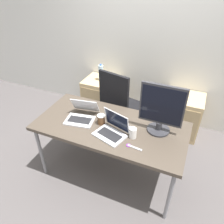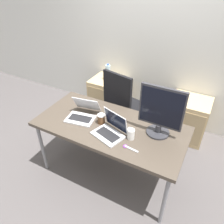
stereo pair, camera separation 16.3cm
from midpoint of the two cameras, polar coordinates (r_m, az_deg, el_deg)
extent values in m
plane|color=#514C4C|center=(2.93, 1.27, -15.31)|extent=(14.00, 14.00, 0.00)
cube|color=silver|center=(3.37, 13.40, 17.64)|extent=(10.00, 0.05, 2.60)
cube|color=#473D33|center=(2.40, 1.50, -3.85)|extent=(1.66, 0.79, 0.04)
cylinder|color=gray|center=(2.82, -16.14, -8.95)|extent=(0.04, 0.04, 0.73)
cylinder|color=gray|center=(2.32, 15.64, -21.58)|extent=(0.04, 0.04, 0.73)
cylinder|color=gray|center=(3.19, -8.22, -1.76)|extent=(0.04, 0.04, 0.73)
cylinder|color=gray|center=(2.77, 19.33, -10.70)|extent=(0.04, 0.04, 0.73)
cylinder|color=#232326|center=(3.46, 5.31, -5.45)|extent=(0.56, 0.56, 0.04)
cylinder|color=gray|center=(3.31, 5.53, -2.26)|extent=(0.05, 0.05, 0.45)
cube|color=black|center=(3.18, 5.75, 0.95)|extent=(0.57, 0.57, 0.07)
cube|color=black|center=(2.82, 3.02, 4.36)|extent=(0.44, 0.14, 0.60)
cube|color=tan|center=(3.76, 0.25, 4.03)|extent=(0.55, 0.47, 0.64)
cube|color=tan|center=(3.59, -1.55, 2.30)|extent=(0.50, 0.01, 0.51)
cube|color=tan|center=(3.45, 20.38, -1.64)|extent=(0.55, 0.47, 0.64)
cube|color=tan|center=(3.26, 19.58, -3.87)|extent=(0.50, 0.01, 0.51)
cylinder|color=silver|center=(3.56, 0.26, 10.22)|extent=(0.08, 0.08, 0.26)
cylinder|color=#3359B2|center=(3.50, 0.27, 12.26)|extent=(0.04, 0.04, 0.02)
cube|color=silver|center=(2.48, -6.40, -1.85)|extent=(0.34, 0.27, 0.02)
cube|color=black|center=(2.48, -6.41, -1.68)|extent=(0.27, 0.16, 0.00)
cube|color=silver|center=(2.53, -4.77, 2.02)|extent=(0.33, 0.17, 0.19)
cube|color=black|center=(2.53, -4.85, 2.03)|extent=(0.30, 0.15, 0.18)
cube|color=silver|center=(2.25, 0.98, -6.10)|extent=(0.36, 0.30, 0.02)
cube|color=black|center=(2.24, 0.98, -5.92)|extent=(0.28, 0.19, 0.00)
cube|color=silver|center=(2.25, 3.05, -2.29)|extent=(0.31, 0.14, 0.22)
cube|color=black|center=(2.25, 3.03, -2.35)|extent=(0.28, 0.12, 0.20)
cylinder|color=#2D2D33|center=(2.35, 13.82, -5.17)|extent=(0.24, 0.24, 0.02)
cylinder|color=#2D2D33|center=(2.32, 14.00, -4.19)|extent=(0.06, 0.06, 0.08)
cube|color=#2D2D33|center=(2.17, 14.94, 1.13)|extent=(0.44, 0.03, 0.43)
cube|color=black|center=(2.16, 14.83, 0.92)|extent=(0.41, 0.00, 0.39)
ellipsoid|color=silver|center=(2.33, 6.52, -4.46)|extent=(0.04, 0.06, 0.03)
cylinder|color=white|center=(2.21, 7.12, -5.81)|extent=(0.07, 0.07, 0.11)
cylinder|color=brown|center=(2.39, -0.87, -1.93)|extent=(0.08, 0.08, 0.10)
cylinder|color=white|center=(2.36, -0.88, -0.86)|extent=(0.09, 0.09, 0.01)
cube|color=#B2B2B7|center=(2.12, 7.29, -9.64)|extent=(0.15, 0.04, 0.01)
torus|color=purple|center=(2.15, 5.69, -8.95)|extent=(0.05, 0.05, 0.01)
camera|label=1|loc=(0.08, -87.99, 1.40)|focal=35.00mm
camera|label=2|loc=(0.08, 92.01, -1.40)|focal=35.00mm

